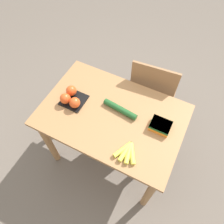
% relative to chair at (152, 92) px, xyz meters
% --- Properties ---
extents(ground_plane, '(12.00, 12.00, 0.00)m').
position_rel_chair_xyz_m(ground_plane, '(-0.15, -0.55, -0.49)').
color(ground_plane, '#665B51').
extents(dining_table, '(1.07, 0.72, 0.76)m').
position_rel_chair_xyz_m(dining_table, '(-0.15, -0.55, 0.13)').
color(dining_table, '#9E7044').
rests_on(dining_table, ground_plane).
extents(chair, '(0.45, 0.43, 0.94)m').
position_rel_chair_xyz_m(chair, '(0.00, 0.00, 0.00)').
color(chair, '#8E6642').
rests_on(chair, ground_plane).
extents(banana_bunch, '(0.17, 0.16, 0.03)m').
position_rel_chair_xyz_m(banana_bunch, '(0.07, -0.78, 0.28)').
color(banana_bunch, brown).
rests_on(banana_bunch, dining_table).
extents(tomato_pack, '(0.18, 0.18, 0.09)m').
position_rel_chair_xyz_m(tomato_pack, '(-0.49, -0.58, 0.31)').
color(tomato_pack, black).
rests_on(tomato_pack, dining_table).
extents(carrot_bag, '(0.14, 0.12, 0.05)m').
position_rel_chair_xyz_m(carrot_bag, '(0.20, -0.49, 0.30)').
color(carrot_bag, orange).
rests_on(carrot_bag, dining_table).
extents(cucumber_near, '(0.28, 0.08, 0.05)m').
position_rel_chair_xyz_m(cucumber_near, '(-0.11, -0.49, 0.29)').
color(cucumber_near, '#1E5123').
rests_on(cucumber_near, dining_table).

